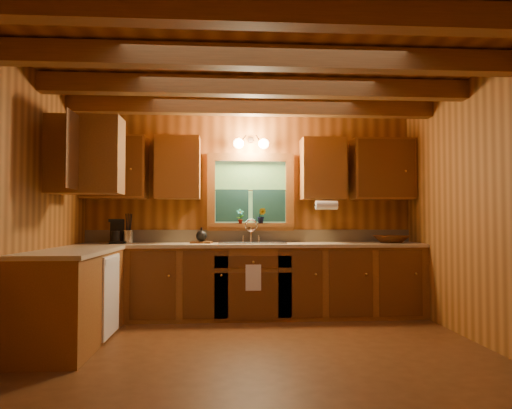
{
  "coord_description": "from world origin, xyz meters",
  "views": [
    {
      "loc": [
        -0.32,
        -4.02,
        1.18
      ],
      "look_at": [
        0.0,
        0.8,
        1.35
      ],
      "focal_mm": 31.98,
      "sensor_mm": 36.0,
      "label": 1
    }
  ],
  "objects_px": {
    "wicker_basket": "(391,239)",
    "cutting_board": "(201,242)",
    "sink": "(252,247)",
    "coffee_maker": "(116,231)"
  },
  "relations": [
    {
      "from": "wicker_basket",
      "to": "cutting_board",
      "type": "bearing_deg",
      "value": 178.62
    },
    {
      "from": "sink",
      "to": "wicker_basket",
      "type": "relative_size",
      "value": 2.1
    },
    {
      "from": "sink",
      "to": "cutting_board",
      "type": "distance_m",
      "value": 0.62
    },
    {
      "from": "cutting_board",
      "to": "wicker_basket",
      "type": "height_order",
      "value": "wicker_basket"
    },
    {
      "from": "wicker_basket",
      "to": "sink",
      "type": "bearing_deg",
      "value": 179.3
    },
    {
      "from": "sink",
      "to": "cutting_board",
      "type": "xyz_separation_m",
      "value": [
        -0.62,
        0.04,
        0.06
      ]
    },
    {
      "from": "sink",
      "to": "wicker_basket",
      "type": "xyz_separation_m",
      "value": [
        1.75,
        -0.02,
        0.09
      ]
    },
    {
      "from": "sink",
      "to": "coffee_maker",
      "type": "height_order",
      "value": "sink"
    },
    {
      "from": "sink",
      "to": "wicker_basket",
      "type": "distance_m",
      "value": 1.75
    },
    {
      "from": "sink",
      "to": "cutting_board",
      "type": "relative_size",
      "value": 3.22
    }
  ]
}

